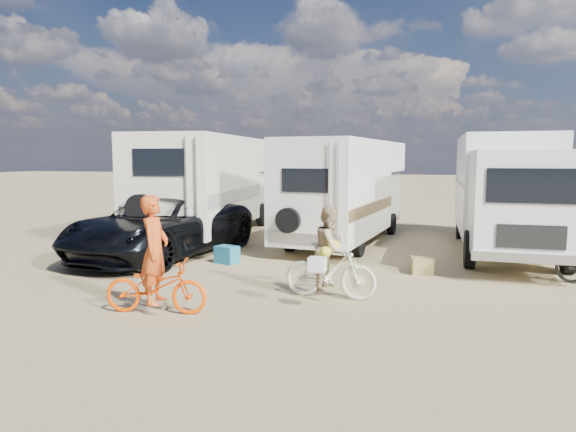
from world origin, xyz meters
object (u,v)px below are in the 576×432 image
(rv_left, at_px, (211,186))
(box_truck, at_px, (507,194))
(dark_suv, at_px, (162,226))
(rider_man, at_px, (155,260))
(rv_main, at_px, (346,192))
(rider_woman, at_px, (330,257))
(cooler, at_px, (227,255))
(crate, at_px, (422,265))
(bike_woman, at_px, (330,271))
(bike_man, at_px, (156,287))

(rv_left, bearing_deg, box_truck, -11.51)
(dark_suv, distance_m, rider_man, 5.07)
(rv_main, distance_m, rider_woman, 6.44)
(rv_main, height_order, cooler, rv_main)
(rv_left, height_order, crate, rv_left)
(rv_left, relative_size, dark_suv, 1.42)
(rider_woman, bearing_deg, rider_man, 126.88)
(box_truck, height_order, bike_woman, box_truck)
(box_truck, bearing_deg, rv_main, 171.47)
(bike_man, bearing_deg, rider_man, -0.00)
(rv_main, bearing_deg, crate, -51.60)
(dark_suv, bearing_deg, cooler, -3.43)
(rv_main, height_order, crate, rv_main)
(box_truck, distance_m, dark_suv, 9.18)
(bike_woman, distance_m, rider_woman, 0.25)
(rv_main, bearing_deg, bike_woman, -76.25)
(rv_left, distance_m, crate, 8.14)
(bike_man, bearing_deg, bike_woman, -66.45)
(bike_woman, xyz_separation_m, cooler, (-3.06, 2.36, -0.30))
(bike_woman, bearing_deg, rv_left, 42.73)
(box_truck, distance_m, bike_woman, 6.85)
(rv_main, bearing_deg, rv_left, -176.33)
(rv_left, bearing_deg, rider_woman, -56.76)
(rv_main, distance_m, rv_left, 4.57)
(box_truck, relative_size, cooler, 14.26)
(bike_woman, xyz_separation_m, rider_woman, (0.00, 0.00, 0.25))
(rv_main, xyz_separation_m, crate, (2.38, -3.79, -1.35))
(box_truck, bearing_deg, rv_left, 174.18)
(crate, bearing_deg, rv_left, 150.05)
(rv_main, relative_size, rider_man, 3.97)
(rv_left, bearing_deg, crate, -36.17)
(box_truck, relative_size, crate, 16.34)
(rider_man, xyz_separation_m, crate, (4.13, 4.27, -0.71))
(bike_man, xyz_separation_m, bike_woman, (2.58, 1.72, 0.06))
(dark_suv, bearing_deg, crate, 5.44)
(box_truck, distance_m, rider_woman, 6.82)
(rv_main, relative_size, rider_woman, 4.67)
(bike_woman, height_order, rider_man, rider_man)
(cooler, xyz_separation_m, crate, (4.61, 0.19, -0.03))
(rv_left, bearing_deg, cooler, -67.13)
(box_truck, relative_size, rider_woman, 4.96)
(dark_suv, bearing_deg, box_truck, 26.05)
(rv_main, height_order, bike_woman, rv_main)
(crate, bearing_deg, cooler, -177.66)
(rider_man, relative_size, crate, 3.87)
(rv_left, bearing_deg, bike_man, -77.44)
(bike_man, bearing_deg, rider_woman, -66.45)
(rider_woman, distance_m, cooler, 3.91)
(bike_man, xyz_separation_m, rider_woman, (2.58, 1.72, 0.31))
(box_truck, bearing_deg, crate, -123.61)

